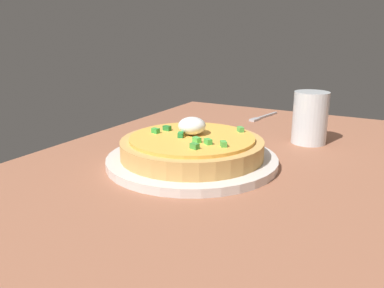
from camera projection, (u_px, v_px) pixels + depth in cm
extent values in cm
cube|color=#965C43|center=(256.00, 189.00, 55.71)|extent=(103.41, 77.66, 2.01)
cylinder|color=silver|center=(192.00, 160.00, 62.90)|extent=(27.15, 27.15, 1.30)
cylinder|color=tan|center=(192.00, 148.00, 62.33)|extent=(22.61, 22.61, 2.73)
cylinder|color=#F5AF45|center=(192.00, 138.00, 61.88)|extent=(19.73, 19.73, 0.49)
ellipsoid|color=white|center=(192.00, 126.00, 62.75)|extent=(4.43, 4.43, 2.80)
cube|color=#317F3A|center=(185.00, 128.00, 65.26)|extent=(1.44, 1.49, 0.80)
cube|color=#50A94B|center=(240.00, 129.00, 64.60)|extent=(1.48, 1.46, 0.80)
cube|color=green|center=(198.00, 139.00, 58.74)|extent=(1.27, 1.50, 0.80)
cube|color=#50B245|center=(222.00, 145.00, 56.07)|extent=(1.50, 1.41, 0.80)
cube|color=green|center=(208.00, 141.00, 57.73)|extent=(1.39, 1.51, 0.80)
cube|color=green|center=(195.00, 146.00, 55.38)|extent=(1.16, 1.46, 0.80)
cube|color=#26873C|center=(181.00, 135.00, 61.27)|extent=(1.49, 1.22, 0.80)
cube|color=#288134|center=(167.00, 128.00, 65.39)|extent=(0.92, 1.35, 0.80)
cube|color=green|center=(156.00, 131.00, 63.76)|extent=(1.04, 1.42, 0.80)
cylinder|color=silver|center=(310.00, 118.00, 73.35)|extent=(6.42, 6.42, 9.70)
cylinder|color=#A65E17|center=(309.00, 126.00, 73.79)|extent=(5.65, 5.65, 5.82)
cube|color=#B7B7BC|center=(267.00, 116.00, 96.80)|extent=(8.88, 2.33, 0.50)
cube|color=#B7B7BC|center=(255.00, 120.00, 92.50)|extent=(3.02, 1.92, 0.50)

